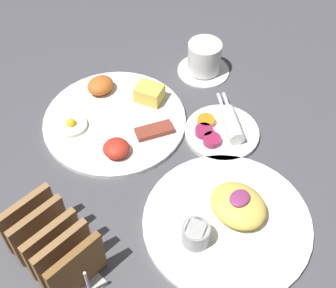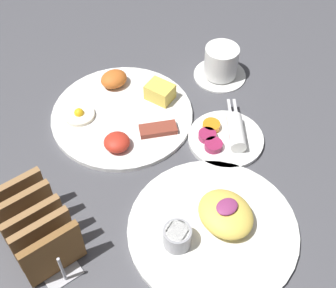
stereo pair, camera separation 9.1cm
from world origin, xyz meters
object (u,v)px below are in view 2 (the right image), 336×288
Objects in this scene: plate_breakfast at (123,112)px; toast_rack at (36,227)px; plate_condiments at (226,137)px; plate_foreground at (214,226)px; coffee_cup at (221,64)px.

toast_rack is (-0.28, -0.17, 0.04)m from plate_breakfast.
plate_foreground is at bearing -137.20° from plate_condiments.
coffee_cup is (0.53, 0.14, -0.01)m from toast_rack.
plate_condiments is 0.41m from toast_rack.
plate_foreground is 2.49× the size of coffee_cup.
plate_condiments is 1.28× the size of coffee_cup.
plate_foreground reaches higher than plate_breakfast.
plate_breakfast is 1.66× the size of toast_rack.
plate_condiments is 0.85× the size of toast_rack.
plate_condiments is at bearing -2.26° from toast_rack.
plate_breakfast is 1.00× the size of plate_foreground.
plate_condiments is at bearing -127.46° from coffee_cup.
coffee_cup is at bearing 15.02° from toast_rack.
plate_foreground is at bearing -32.28° from toast_rack.
plate_foreground is 1.66× the size of toast_rack.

